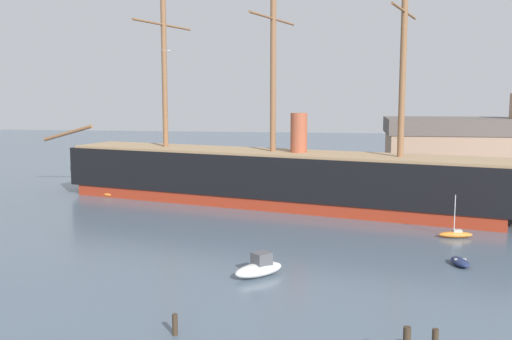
% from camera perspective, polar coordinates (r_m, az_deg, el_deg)
% --- Properties ---
extents(tall_ship, '(72.37, 26.46, 35.62)m').
position_cam_1_polar(tall_ship, '(79.79, 1.62, -0.66)').
color(tall_ship, maroon).
rests_on(tall_ship, ground).
extents(motorboat_near_centre, '(4.64, 4.71, 1.96)m').
position_cam_1_polar(motorboat_near_centre, '(49.73, 0.30, -9.44)').
color(motorboat_near_centre, silver).
rests_on(motorboat_near_centre, ground).
extents(dinghy_mid_right, '(1.84, 3.03, 0.67)m').
position_cam_1_polar(dinghy_mid_right, '(55.65, 19.10, -8.39)').
color(dinghy_mid_right, '#1E284C').
rests_on(dinghy_mid_right, ground).
extents(sailboat_alongside_stern, '(3.62, 1.45, 4.59)m').
position_cam_1_polar(sailboat_alongside_stern, '(65.88, 18.71, -5.89)').
color(sailboat_alongside_stern, orange).
rests_on(sailboat_alongside_stern, ground).
extents(motorboat_far_left, '(3.43, 3.08, 1.38)m').
position_cam_1_polar(motorboat_far_left, '(89.83, -14.22, -2.16)').
color(motorboat_far_left, orange).
rests_on(motorboat_far_left, ground).
extents(dinghy_distant_centre, '(2.69, 1.37, 0.61)m').
position_cam_1_polar(dinghy_distant_centre, '(93.88, 3.96, -1.65)').
color(dinghy_distant_centre, gray).
rests_on(dinghy_distant_centre, ground).
extents(mooring_piling_right_pair, '(0.35, 0.35, 1.37)m').
position_cam_1_polar(mooring_piling_right_pair, '(38.68, -7.83, -14.57)').
color(mooring_piling_right_pair, '#382B1E').
rests_on(mooring_piling_right_pair, ground).
extents(seagull_in_flight, '(1.22, 0.41, 0.14)m').
position_cam_1_polar(seagull_in_flight, '(49.62, -8.40, 11.34)').
color(seagull_in_flight, silver).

